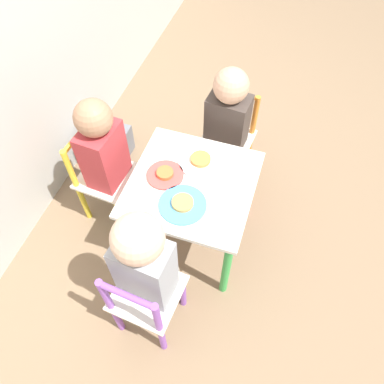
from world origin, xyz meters
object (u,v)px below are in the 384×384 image
chair_purple (145,300)px  child_back (107,155)px  child_left (147,264)px  plate_right (201,161)px  kids_table (192,193)px  plate_back (165,174)px  chair_orange (228,140)px  storage_bin (107,146)px  child_right (226,122)px  plate_left (183,204)px  chair_yellow (104,177)px

chair_purple → child_back: bearing=-48.6°
child_left → plate_right: size_ratio=3.96×
kids_table → plate_back: size_ratio=3.28×
chair_orange → child_back: bearing=-130.6°
chair_orange → storage_bin: chair_orange is taller
child_right → plate_left: child_right is taller
chair_orange → plate_right: 0.41m
plate_back → child_back: bearing=83.8°
chair_orange → child_back: child_back is taller
storage_bin → plate_back: bearing=-124.8°
kids_table → storage_bin: (0.37, 0.65, -0.29)m
plate_left → storage_bin: bearing=53.1°
plate_left → plate_right: 0.25m
chair_purple → plate_right: (0.60, -0.04, 0.21)m
plate_left → chair_orange: bearing=-4.5°
chair_yellow → child_back: 0.20m
chair_yellow → child_right: size_ratio=0.72×
chair_purple → chair_yellow: (0.51, 0.44, 0.00)m
chair_yellow → plate_right: chair_yellow is taller
child_right → plate_right: bearing=-92.3°
kids_table → plate_back: 0.15m
child_back → storage_bin: size_ratio=3.10×
child_left → plate_back: child_left is taller
chair_yellow → chair_orange: bearing=-45.7°
chair_orange → storage_bin: size_ratio=2.16×
chair_yellow → child_left: (-0.46, -0.44, 0.22)m
kids_table → child_left: (-0.42, 0.04, 0.10)m
child_left → child_back: child_left is taller
chair_purple → child_left: bearing=-90.0°
child_right → child_left: bearing=-89.6°
chair_yellow → plate_left: 0.55m
child_left → child_back: 0.59m
chair_purple → plate_left: bearing=-91.7°
plate_left → chair_purple: bearing=173.3°
storage_bin → chair_orange: bearing=-81.1°
kids_table → plate_right: (0.12, 0.00, 0.09)m
plate_left → storage_bin: size_ratio=0.81×
child_back → plate_left: (-0.15, -0.42, 0.01)m
child_right → plate_left: bearing=-88.7°
child_right → child_back: (-0.38, 0.46, 0.01)m
chair_purple → storage_bin: (0.85, 0.61, -0.17)m
chair_orange → plate_back: size_ratio=3.27×
child_back → plate_back: (-0.03, -0.30, 0.01)m
chair_yellow → plate_right: bearing=-75.4°
chair_orange → child_right: child_right is taller
child_right → storage_bin: (-0.05, 0.69, -0.36)m
child_right → plate_left: size_ratio=3.72×
child_right → storage_bin: bearing=-170.3°
child_left → plate_right: bearing=-88.9°
chair_orange → child_right: 0.20m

